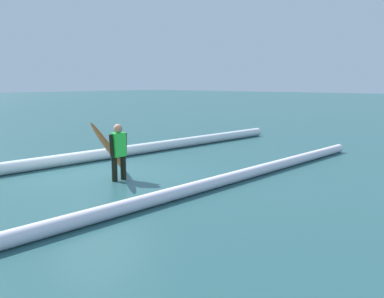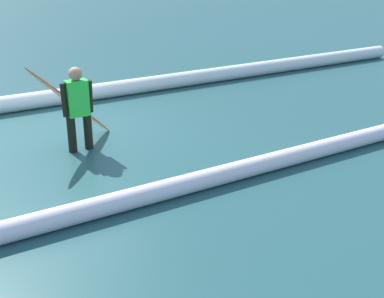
{
  "view_description": "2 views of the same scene",
  "coord_description": "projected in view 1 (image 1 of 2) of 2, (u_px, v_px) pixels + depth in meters",
  "views": [
    {
      "loc": [
        7.12,
        9.42,
        2.4
      ],
      "look_at": [
        -0.16,
        3.1,
        0.95
      ],
      "focal_mm": 41.92,
      "sensor_mm": 36.0,
      "label": 1
    },
    {
      "loc": [
        2.88,
        8.97,
        3.26
      ],
      "look_at": [
        -0.34,
        3.71,
        0.83
      ],
      "focal_mm": 50.11,
      "sensor_mm": 36.0,
      "label": 2
    }
  ],
  "objects": [
    {
      "name": "ground_plane",
      "position": [
        99.0,
        174.0,
        11.78
      ],
      "size": [
        174.07,
        174.07,
        0.0
      ],
      "primitive_type": "plane",
      "color": "#255254"
    },
    {
      "name": "surfer",
      "position": [
        118.0,
        149.0,
        10.92
      ],
      "size": [
        0.52,
        0.22,
        1.39
      ],
      "rotation": [
        0.0,
        0.0,
        3.15
      ],
      "color": "black",
      "rests_on": "ground_plane"
    },
    {
      "name": "surfboard",
      "position": [
        110.0,
        149.0,
        11.14
      ],
      "size": [
        1.64,
        0.82,
        1.51
      ],
      "color": "#E55926",
      "rests_on": "ground_plane"
    },
    {
      "name": "wave_crest_foreground",
      "position": [
        55.0,
        161.0,
        12.69
      ],
      "size": [
        20.41,
        0.8,
        0.35
      ],
      "primitive_type": "cylinder",
      "rotation": [
        0.0,
        1.57,
        -0.02
      ],
      "color": "white",
      "rests_on": "ground_plane"
    },
    {
      "name": "wave_crest_midground",
      "position": [
        112.0,
        211.0,
        7.96
      ],
      "size": [
        19.94,
        0.38,
        0.27
      ],
      "primitive_type": "cylinder",
      "rotation": [
        0.0,
        1.57,
        0.01
      ],
      "color": "white",
      "rests_on": "ground_plane"
    }
  ]
}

